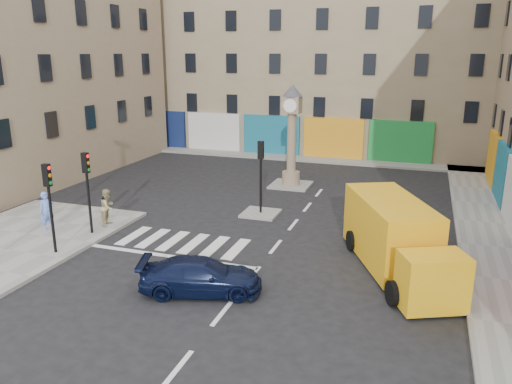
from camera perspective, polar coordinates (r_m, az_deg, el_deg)
The scene contains 15 objects.
ground at distance 18.10m, azimuth -1.44°, elevation -10.78°, with size 120.00×120.00×0.00m, color black.
sidewalk_right at distance 26.60m, azimuth 24.50°, elevation -3.25°, with size 2.60×30.00×0.15m, color gray.
sidewalk_far at distance 39.42m, azimuth 4.26°, elevation 3.98°, with size 32.00×2.40×0.15m, color gray.
island_near at distance 25.69m, azimuth 0.53°, elevation -2.45°, with size 1.80×1.80×0.12m, color gray.
island_far at distance 31.21m, azimuth 3.99°, elevation 0.81°, with size 2.40×2.40×0.12m, color gray.
building_far at distance 44.25m, azimuth 6.47°, elevation 16.19°, with size 32.00×10.00×17.00m, color gray.
building_left at distance 36.69m, azimuth -24.10°, elevation 13.51°, with size 8.00×20.00×15.00m, color #8D755C.
traffic_light_left_near at distance 21.46m, azimuth -22.57°, elevation -0.23°, with size 0.28×0.22×3.70m.
traffic_light_left_far at distance 23.24m, azimuth -18.74°, elevation 1.31°, with size 0.28×0.22×3.70m.
traffic_light_island at distance 25.02m, azimuth 0.55°, elevation 3.06°, with size 0.28×0.22×3.70m.
clock_pillar at distance 30.50m, azimuth 4.11°, elevation 7.15°, with size 1.20×1.20×6.10m.
navy_sedan at distance 17.57m, azimuth -6.33°, elevation -9.52°, with size 1.71×4.22×1.22m, color black.
yellow_van at distance 19.67m, azimuth 15.70°, elevation -5.08°, with size 4.89×7.36×2.59m.
pedestrian_blue at distance 24.75m, azimuth -22.79°, elevation -2.02°, with size 0.66×0.43×1.81m, color #5F85DB.
pedestrian_tan at distance 24.54m, azimuth -16.57°, elevation -1.65°, with size 0.85×0.66×1.75m, color tan.
Camera 1 is at (5.64, -15.18, 8.08)m, focal length 35.00 mm.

